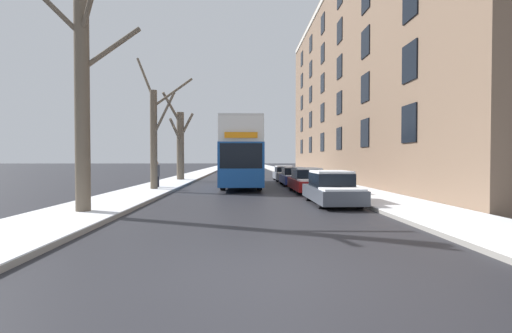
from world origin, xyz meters
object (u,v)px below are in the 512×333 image
Objects in this scene: parked_car_3 at (284,174)px; parked_car_2 at (293,177)px; parked_car_1 at (307,181)px; bare_tree_left_0 at (83,93)px; double_decker_bus at (241,151)px; parked_car_0 at (332,189)px; bare_tree_left_2 at (180,142)px; bare_tree_left_1 at (155,134)px; pedestrian_left_sidewalk at (157,174)px.

parked_car_2 is at bearing -90.00° from parked_car_3.
parked_car_1 is 5.29m from parked_car_2.
bare_tree_left_0 is 0.68× the size of double_decker_bus.
double_decker_bus is at bearing -122.97° from parked_car_3.
parked_car_0 is (9.17, 2.59, -3.49)m from bare_tree_left_0.
bare_tree_left_2 is 1.91× the size of parked_car_2.
double_decker_bus is at bearing -171.06° from parked_car_2.
bare_tree_left_1 is at bearing 145.24° from parked_car_0.
double_decker_bus is (5.31, 12.78, -1.63)m from bare_tree_left_0.
double_decker_bus reaches higher than pedestrian_left_sidewalk.
double_decker_bus is at bearing 144.40° from pedestrian_left_sidewalk.
bare_tree_left_1 is 1.94× the size of parked_car_0.
parked_car_0 is 0.93× the size of parked_car_1.
parked_car_2 is at bearing 55.58° from bare_tree_left_0.
parked_car_0 reaches higher than parked_car_3.
bare_tree_left_2 reaches higher than parked_car_3.
pedestrian_left_sidewalk reaches higher than parked_car_0.
parked_car_2 is (-0.00, 10.80, -0.03)m from parked_car_0.
bare_tree_left_1 is 2.71m from pedestrian_left_sidewalk.
pedestrian_left_sidewalk is (-9.18, -8.76, 0.36)m from parked_car_3.
parked_car_3 is (0.00, 5.35, -0.00)m from parked_car_2.
double_decker_bus is at bearing 67.43° from bare_tree_left_0.
parked_car_2 is at bearing 90.00° from parked_car_0.
bare_tree_left_0 is 4.42× the size of pedestrian_left_sidewalk.
bare_tree_left_1 is 9.45m from parked_car_1.
pedestrian_left_sidewalk is at bearing 168.48° from parked_car_1.
bare_tree_left_2 is 1.79× the size of parked_car_0.
parked_car_3 is (0.00, 10.63, -0.03)m from parked_car_1.
parked_car_2 is 0.92× the size of parked_car_3.
double_decker_bus reaches higher than parked_car_2.
bare_tree_left_0 reaches higher than parked_car_1.
parked_car_0 reaches higher than parked_car_1.
parked_car_2 is (0.00, 5.29, -0.03)m from parked_car_1.
parked_car_3 is (3.86, 5.95, -1.90)m from double_decker_bus.
pedestrian_left_sidewalk is at bearing -152.16° from double_decker_bus.
bare_tree_left_1 is (0.17, 8.83, -0.71)m from bare_tree_left_0.
bare_tree_left_1 reaches higher than parked_car_1.
double_decker_bus is (5.14, 3.94, -0.92)m from bare_tree_left_1.
parked_car_3 is 12.70m from pedestrian_left_sidewalk.
parked_car_1 is (9.00, -0.74, -2.78)m from bare_tree_left_1.
parked_car_0 is at bearing 15.76° from bare_tree_left_0.
parked_car_0 is 2.37× the size of pedestrian_left_sidewalk.
parked_car_0 is 1.07× the size of parked_car_2.
parked_car_2 reaches higher than parked_car_3.
parked_car_1 is at bearing -50.49° from double_decker_bus.
parked_car_1 reaches higher than parked_car_3.
parked_car_3 is at bearing 57.03° from double_decker_bus.
parked_car_3 is at bearing 2.33° from bare_tree_left_2.
parked_car_0 is (9.00, -6.25, -2.78)m from bare_tree_left_1.
bare_tree_left_2 is at bearing -153.18° from pedestrian_left_sidewalk.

